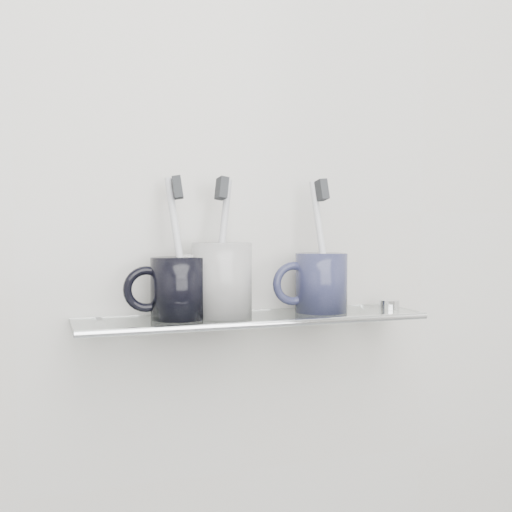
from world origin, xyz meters
name	(u,v)px	position (x,y,z in m)	size (l,w,h in m)	color
wall_back	(240,211)	(0.00, 1.10, 1.25)	(2.50, 2.50, 0.00)	beige
shelf_glass	(253,318)	(0.00, 1.04, 1.10)	(0.50, 0.12, 0.01)	silver
shelf_rail	(266,324)	(0.00, 0.98, 1.10)	(0.01, 0.01, 0.50)	silver
bracket_left	(99,329)	(-0.21, 1.09, 1.09)	(0.02, 0.02, 0.03)	silver
bracket_right	(367,315)	(0.21, 1.09, 1.09)	(0.02, 0.02, 0.03)	silver
mug_left	(178,288)	(-0.11, 1.04, 1.14)	(0.08, 0.08, 0.09)	black
mug_left_handle	(146,289)	(-0.15, 1.04, 1.14)	(0.06, 0.06, 0.01)	black
toothbrush_left	(178,246)	(-0.11, 1.04, 1.20)	(0.01, 0.01, 0.19)	white
bristles_left	(178,187)	(-0.11, 1.04, 1.28)	(0.01, 0.02, 0.03)	#27292C
mug_center	(222,280)	(-0.04, 1.04, 1.15)	(0.08, 0.08, 0.10)	white
mug_center_handle	(188,281)	(-0.09, 1.04, 1.15)	(0.07, 0.07, 0.01)	white
toothbrush_center	(222,245)	(-0.04, 1.04, 1.20)	(0.01, 0.01, 0.19)	#AEADB4
bristles_center	(222,188)	(-0.04, 1.04, 1.28)	(0.01, 0.02, 0.03)	#27292C
mug_right	(321,283)	(0.11, 1.04, 1.14)	(0.08, 0.08, 0.09)	#1B1D35
mug_right_handle	(293,284)	(0.06, 1.04, 1.14)	(0.06, 0.06, 0.01)	#1B1D35
toothbrush_right	(321,244)	(0.11, 1.04, 1.20)	(0.01, 0.01, 0.19)	silver
bristles_right	(322,190)	(0.11, 1.04, 1.28)	(0.01, 0.02, 0.03)	#27292C
chrome_cap	(389,304)	(0.23, 1.04, 1.11)	(0.03, 0.03, 0.01)	silver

